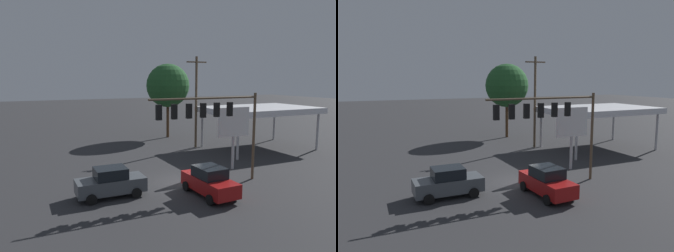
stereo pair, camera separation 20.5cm
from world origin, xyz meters
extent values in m
plane|color=#2D2D30|center=(0.00, 0.00, 0.00)|extent=(200.00, 200.00, 0.00)
cylinder|color=brown|center=(-5.38, 1.69, 3.27)|extent=(0.20, 0.20, 6.55)
cylinder|color=brown|center=(-1.14, 1.69, 6.25)|extent=(8.47, 0.14, 0.14)
cube|color=black|center=(-3.13, 1.69, 5.43)|extent=(0.36, 0.28, 1.00)
sphere|color=#FF4141|center=(-3.13, 1.51, 5.73)|extent=(0.22, 0.22, 0.22)
sphere|color=#392305|center=(-3.13, 1.51, 5.43)|extent=(0.22, 0.22, 0.22)
sphere|color=black|center=(-3.13, 1.51, 5.13)|extent=(0.22, 0.22, 0.22)
cube|color=black|center=(-2.03, 1.69, 5.43)|extent=(0.36, 0.28, 1.00)
sphere|color=#FF4141|center=(-2.03, 1.51, 5.73)|extent=(0.22, 0.22, 0.22)
sphere|color=#392305|center=(-2.03, 1.51, 5.43)|extent=(0.22, 0.22, 0.22)
sphere|color=black|center=(-2.03, 1.51, 5.13)|extent=(0.22, 0.22, 0.22)
cube|color=black|center=(-0.93, 1.69, 5.43)|extent=(0.36, 0.28, 1.00)
sphere|color=#FF4141|center=(-0.93, 1.51, 5.73)|extent=(0.22, 0.22, 0.22)
sphere|color=#392305|center=(-0.93, 1.51, 5.43)|extent=(0.22, 0.22, 0.22)
sphere|color=black|center=(-0.93, 1.51, 5.13)|extent=(0.22, 0.22, 0.22)
cube|color=black|center=(0.17, 1.69, 5.43)|extent=(0.36, 0.28, 1.00)
sphere|color=#FF4141|center=(0.17, 1.51, 5.73)|extent=(0.22, 0.22, 0.22)
sphere|color=#392305|center=(0.17, 1.51, 5.43)|extent=(0.22, 0.22, 0.22)
sphere|color=black|center=(0.17, 1.51, 5.13)|extent=(0.22, 0.22, 0.22)
cube|color=black|center=(1.27, 1.69, 5.43)|extent=(0.36, 0.28, 1.00)
sphere|color=#FF4141|center=(1.27, 1.51, 5.73)|extent=(0.22, 0.22, 0.22)
sphere|color=#392305|center=(1.27, 1.51, 5.43)|extent=(0.22, 0.22, 0.22)
sphere|color=black|center=(1.27, 1.51, 5.13)|extent=(0.22, 0.22, 0.22)
cube|color=black|center=(2.38, 1.69, 5.43)|extent=(0.36, 0.28, 1.00)
sphere|color=#FF4141|center=(2.38, 1.51, 5.73)|extent=(0.22, 0.22, 0.22)
sphere|color=#392305|center=(2.38, 1.51, 5.43)|extent=(0.22, 0.22, 0.22)
sphere|color=black|center=(2.38, 1.51, 5.13)|extent=(0.22, 0.22, 0.22)
cylinder|color=brown|center=(-7.21, -10.20, 4.97)|extent=(0.26, 0.26, 9.93)
cube|color=brown|center=(-7.21, -10.20, 9.33)|extent=(2.40, 0.14, 0.14)
cube|color=silver|center=(-13.17, -6.87, 4.24)|extent=(11.62, 7.70, 0.60)
cube|color=red|center=(-13.17, -10.74, 4.24)|extent=(11.62, 0.06, 0.36)
cylinder|color=#B7B7BC|center=(-18.38, -10.12, 1.97)|extent=(0.24, 0.24, 3.94)
cylinder|color=#B7B7BC|center=(-7.97, -10.12, 1.97)|extent=(0.24, 0.24, 3.94)
cylinder|color=#B7B7BC|center=(-18.38, -3.62, 1.97)|extent=(0.24, 0.24, 3.94)
cylinder|color=#B7B7BC|center=(-7.97, -3.62, 1.97)|extent=(0.24, 0.24, 3.94)
cylinder|color=#B7B7BC|center=(-5.70, -1.28, 2.61)|extent=(0.24, 0.24, 5.22)
cube|color=white|center=(-5.70, -1.28, 4.01)|extent=(2.97, 0.24, 2.43)
cube|color=black|center=(-5.70, -1.41, 4.01)|extent=(2.08, 0.04, 0.85)
cube|color=#474C51|center=(5.42, 0.87, 0.78)|extent=(4.42, 1.85, 0.90)
cube|color=black|center=(5.42, 0.87, 1.58)|extent=(2.02, 1.68, 0.70)
cylinder|color=black|center=(6.86, 1.78, 0.33)|extent=(0.66, 0.23, 0.66)
cylinder|color=black|center=(6.84, -0.06, 0.33)|extent=(0.66, 0.23, 0.66)
cylinder|color=black|center=(4.00, 1.81, 0.33)|extent=(0.66, 0.23, 0.66)
cylinder|color=black|center=(3.98, -0.03, 0.33)|extent=(0.66, 0.23, 0.66)
cube|color=maroon|center=(-0.48, 3.37, 0.78)|extent=(1.96, 4.46, 0.90)
cube|color=black|center=(-0.48, 3.37, 1.58)|extent=(1.73, 2.06, 0.70)
cylinder|color=black|center=(-1.45, 4.76, 0.33)|extent=(0.24, 0.67, 0.66)
cylinder|color=black|center=(0.39, 4.83, 0.33)|extent=(0.24, 0.67, 0.66)
cylinder|color=black|center=(-1.35, 1.91, 0.33)|extent=(0.24, 0.67, 0.66)
cylinder|color=black|center=(0.49, 1.97, 0.33)|extent=(0.24, 0.67, 0.66)
cylinder|color=#4C331E|center=(-7.10, -17.30, 2.38)|extent=(0.36, 0.36, 4.76)
sphere|color=#235628|center=(-7.10, -17.30, 6.69)|extent=(5.52, 5.52, 5.52)
camera|label=1|loc=(10.66, 20.87, 7.60)|focal=35.00mm
camera|label=2|loc=(10.48, 20.96, 7.60)|focal=35.00mm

